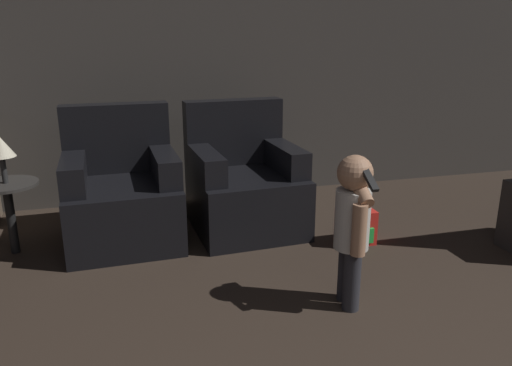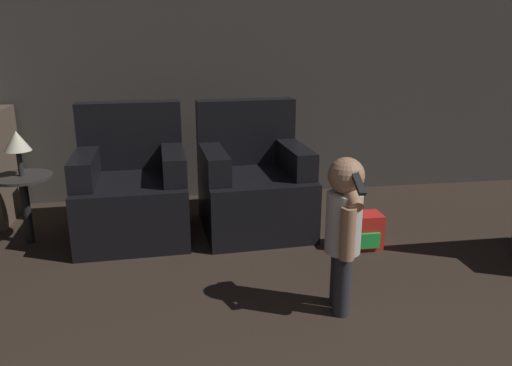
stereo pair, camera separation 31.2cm
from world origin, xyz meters
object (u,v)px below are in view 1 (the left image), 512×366
person_toddler (353,220)px  toy_backpack (356,227)px  lamp (0,148)px  armchair_left (122,195)px  armchair_right (244,185)px

person_toddler → toy_backpack: 0.96m
person_toddler → lamp: bearing=-114.4°
toy_backpack → lamp: (-2.35, 0.47, 0.62)m
person_toddler → armchair_left: bearing=-129.1°
toy_backpack → lamp: 2.47m
armchair_right → lamp: size_ratio=3.00×
armchair_left → lamp: bearing=-178.0°
lamp → armchair_left: bearing=4.2°
armchair_left → lamp: 0.85m
armchair_left → toy_backpack: (1.61, -0.52, -0.21)m
armchair_right → person_toddler: (0.28, -1.30, 0.17)m
armchair_right → toy_backpack: bearing=-40.3°
armchair_left → armchair_right: size_ratio=1.00×
person_toddler → toy_backpack: person_toddler is taller
armchair_right → lamp: bearing=178.4°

